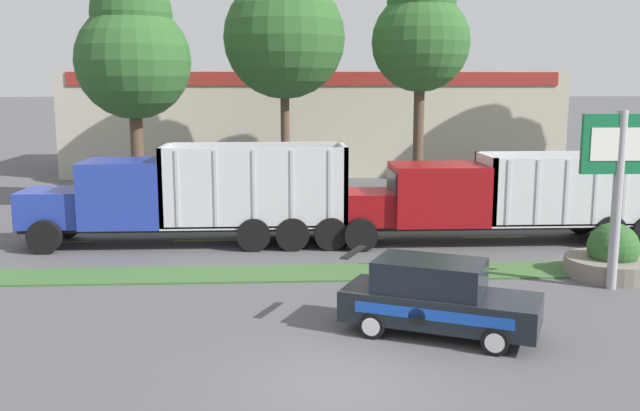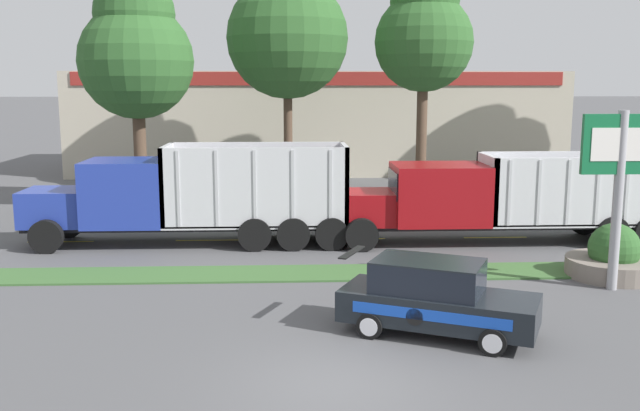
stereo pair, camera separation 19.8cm
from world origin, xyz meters
TOP-DOWN VIEW (x-y plane):
  - ground_plane at (0.00, 0.00)m, footprint 600.00×600.00m
  - grass_verge at (0.00, 8.07)m, footprint 120.00×1.85m
  - centre_line_2 at (-9.30, 13.00)m, footprint 2.40×0.14m
  - centre_line_3 at (-3.90, 13.00)m, footprint 2.40×0.14m
  - centre_line_4 at (1.50, 13.00)m, footprint 2.40×0.14m
  - centre_line_5 at (6.90, 13.00)m, footprint 2.40×0.14m
  - centre_line_6 at (12.30, 13.00)m, footprint 2.40×0.14m
  - dump_truck_lead at (5.49, 12.19)m, footprint 12.07×2.77m
  - dump_truck_trail at (-5.42, 12.45)m, footprint 11.56×2.83m
  - rally_car at (2.44, 2.66)m, footprint 4.76×3.44m
  - store_sign_post at (8.21, 6.08)m, footprint 2.21×0.28m
  - stone_planter at (8.84, 7.41)m, footprint 2.78×2.78m
  - store_building_backdrop at (1.03, 36.30)m, footprint 31.08×12.10m
  - tree_behind_left at (-0.91, 23.87)m, footprint 6.15×6.15m
  - tree_behind_centre at (6.01, 23.75)m, footprint 5.01×5.01m
  - tree_behind_far_right at (-7.75, 20.21)m, footprint 5.21×5.21m

SIDE VIEW (x-z plane):
  - ground_plane at x=0.00m, z-range 0.00..0.00m
  - centre_line_2 at x=-9.30m, z-range 0.00..0.01m
  - centre_line_3 at x=-3.90m, z-range 0.00..0.01m
  - centre_line_4 at x=1.50m, z-range 0.00..0.01m
  - centre_line_5 at x=6.90m, z-range 0.00..0.01m
  - centre_line_6 at x=12.30m, z-range 0.00..0.01m
  - grass_verge at x=0.00m, z-range 0.00..0.06m
  - stone_planter at x=8.84m, z-range -0.27..1.36m
  - rally_car at x=2.44m, z-range -0.01..1.77m
  - dump_truck_lead at x=5.49m, z-range -0.05..3.17m
  - dump_truck_trail at x=-5.42m, z-range -0.16..3.43m
  - store_building_backdrop at x=1.03m, z-range 0.00..6.47m
  - store_sign_post at x=8.21m, z-range 0.97..6.00m
  - tree_behind_far_right at x=-7.75m, z-range 1.90..12.54m
  - tree_behind_centre at x=6.01m, z-range 2.48..14.04m
  - tree_behind_left at x=-0.91m, z-range 2.31..14.95m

